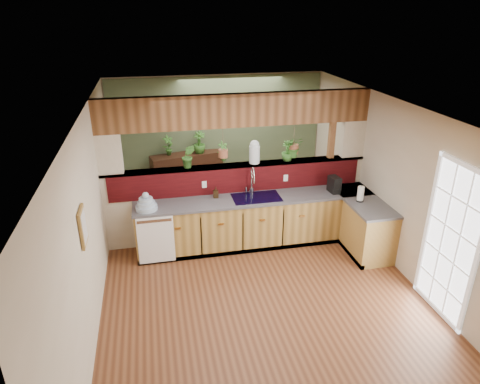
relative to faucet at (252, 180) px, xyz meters
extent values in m
cube|color=brown|center=(-0.21, -1.13, -1.17)|extent=(4.60, 7.00, 0.01)
cube|color=brown|center=(-0.21, -1.13, 1.43)|extent=(4.60, 7.00, 0.01)
cube|color=beige|center=(-0.21, 2.37, 0.13)|extent=(4.60, 0.02, 2.60)
cube|color=beige|center=(-2.51, -1.13, 0.13)|extent=(0.02, 7.00, 2.60)
cube|color=beige|center=(2.09, -1.13, 0.13)|extent=(0.02, 7.00, 2.60)
cube|color=beige|center=(-0.21, 0.22, -0.49)|extent=(4.60, 0.15, 1.35)
cube|color=#39070A|center=(-0.21, 0.14, -0.04)|extent=(4.40, 0.02, 0.45)
cube|color=brown|center=(-0.21, 0.22, 0.20)|extent=(4.60, 0.21, 0.04)
cube|color=brown|center=(-0.21, 0.22, 1.16)|extent=(4.60, 0.15, 0.55)
cube|color=beige|center=(-2.31, 0.22, 0.53)|extent=(0.40, 0.15, 0.70)
cube|color=beige|center=(1.89, 0.22, 0.53)|extent=(0.40, 0.15, 0.70)
cube|color=brown|center=(1.49, 0.22, 0.13)|extent=(0.10, 0.10, 2.60)
cube|color=brown|center=(-0.21, 0.22, 0.20)|extent=(4.60, 0.21, 0.04)
cube|color=brown|center=(-0.21, 0.22, 1.16)|extent=(4.60, 0.15, 0.55)
cube|color=#4D5F41|center=(-0.21, 2.35, 0.13)|extent=(4.55, 0.02, 2.55)
cube|color=olive|center=(0.04, -0.15, -0.74)|extent=(4.10, 0.60, 0.86)
cube|color=#48474C|center=(0.04, -0.15, -0.29)|extent=(4.14, 0.64, 0.04)
cube|color=olive|center=(1.79, -0.59, -0.74)|extent=(0.60, 1.48, 0.86)
cube|color=#48474C|center=(1.79, -0.59, -0.29)|extent=(0.64, 1.52, 0.04)
cube|color=olive|center=(1.79, -0.15, -0.74)|extent=(0.60, 0.60, 0.86)
cube|color=#48474C|center=(1.79, -0.15, -0.29)|extent=(0.64, 0.64, 0.04)
cube|color=black|center=(0.04, -0.42, -1.13)|extent=(4.10, 0.06, 0.08)
cube|color=black|center=(1.52, -0.59, -1.13)|extent=(0.06, 1.48, 0.08)
cube|color=white|center=(-1.69, -0.46, -0.72)|extent=(0.58, 0.02, 0.82)
cube|color=#B7B7B2|center=(-1.69, -0.48, -0.37)|extent=(0.54, 0.01, 0.05)
cube|color=black|center=(0.04, -0.15, -0.28)|extent=(0.82, 0.50, 0.03)
cube|color=black|center=(-0.15, -0.15, -0.37)|extent=(0.34, 0.40, 0.16)
cube|color=black|center=(0.23, -0.15, -0.37)|extent=(0.34, 0.40, 0.16)
cube|color=white|center=(2.06, -2.43, -0.12)|extent=(0.06, 1.02, 2.16)
cube|color=olive|center=(-2.48, -1.93, 0.38)|extent=(0.03, 0.35, 0.45)
cube|color=silver|center=(-2.47, -1.93, 0.38)|extent=(0.01, 0.27, 0.37)
cylinder|color=#B7B7B2|center=(0.00, 0.05, -0.22)|extent=(0.07, 0.07, 0.11)
cylinder|color=#B7B7B2|center=(0.00, 0.05, -0.02)|extent=(0.03, 0.03, 0.30)
torus|color=#B7B7B2|center=(0.00, -0.03, 0.12)|extent=(0.21, 0.09, 0.22)
cylinder|color=#B7B7B2|center=(0.00, -0.12, 0.05)|extent=(0.03, 0.03, 0.13)
cylinder|color=#B7B7B2|center=(-0.09, 0.05, -0.19)|extent=(0.03, 0.03, 0.11)
cylinder|color=#9DB2CB|center=(-1.79, -0.25, -0.23)|extent=(0.35, 0.35, 0.08)
cylinder|color=#9DB2CB|center=(-1.79, -0.25, -0.16)|extent=(0.28, 0.28, 0.07)
cylinder|color=#9DB2CB|center=(-1.79, -0.25, -0.09)|extent=(0.22, 0.22, 0.07)
sphere|color=#9DB2CB|center=(-1.79, -0.25, -0.02)|extent=(0.11, 0.11, 0.11)
imported|color=#352513|center=(-0.63, -0.01, -0.17)|extent=(0.09, 0.10, 0.19)
cube|color=black|center=(1.43, -0.20, -0.13)|extent=(0.15, 0.24, 0.28)
cube|color=black|center=(1.43, -0.29, -0.22)|extent=(0.13, 0.09, 0.09)
cylinder|color=silver|center=(1.43, -0.26, -0.18)|extent=(0.08, 0.08, 0.08)
cylinder|color=black|center=(1.70, -0.65, -0.26)|extent=(0.13, 0.13, 0.02)
cylinder|color=#B7B7B2|center=(1.70, -0.65, -0.13)|extent=(0.02, 0.02, 0.28)
cylinder|color=white|center=(1.70, -0.65, -0.13)|extent=(0.11, 0.11, 0.24)
cylinder|color=silver|center=(0.09, 0.22, 0.37)|extent=(0.18, 0.18, 0.31)
sphere|color=silver|center=(0.09, 0.22, 0.55)|extent=(0.16, 0.16, 0.16)
imported|color=#2B581E|center=(-1.05, 0.22, 0.42)|extent=(0.25, 0.22, 0.40)
imported|color=#2B581E|center=(0.68, 0.22, 0.40)|extent=(0.24, 0.24, 0.36)
cylinder|color=brown|center=(-0.45, 0.22, 0.69)|extent=(0.01, 0.01, 0.39)
cylinder|color=brown|center=(-0.45, 0.22, 0.43)|extent=(0.16, 0.16, 0.14)
imported|color=#2B581E|center=(-0.45, 0.22, 0.65)|extent=(0.22, 0.19, 0.34)
cylinder|color=brown|center=(0.79, 0.22, 0.69)|extent=(0.01, 0.01, 0.39)
cylinder|color=brown|center=(0.79, 0.22, 0.43)|extent=(0.18, 0.18, 0.15)
imported|color=#2B581E|center=(0.79, 0.22, 0.66)|extent=(0.40, 0.37, 0.38)
cube|color=black|center=(-0.93, 2.12, -0.67)|extent=(1.57, 0.73, 1.01)
imported|color=#2B581E|center=(-1.30, 2.12, 0.05)|extent=(0.26, 0.23, 0.42)
imported|color=#2B581E|center=(-0.64, 2.12, 0.07)|extent=(0.31, 0.31, 0.46)
imported|color=#2B581E|center=(0.85, 1.54, -0.78)|extent=(0.80, 0.73, 0.77)
camera|label=1|loc=(-1.61, -6.58, 2.72)|focal=32.00mm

